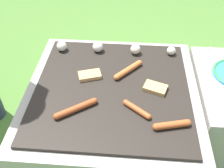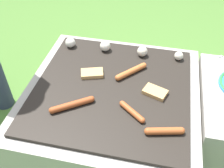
% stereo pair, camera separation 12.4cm
% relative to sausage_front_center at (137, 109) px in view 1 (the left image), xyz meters
% --- Properties ---
extents(ground_plane, '(14.00, 14.00, 0.00)m').
position_rel_sausage_front_center_xyz_m(ground_plane, '(-0.12, 0.14, -0.39)').
color(ground_plane, '#47702D').
extents(grill, '(0.83, 0.83, 0.38)m').
position_rel_sausage_front_center_xyz_m(grill, '(-0.12, 0.14, -0.20)').
color(grill, '#9E998E').
rests_on(grill, ground_plane).
extents(sausage_front_center, '(0.12, 0.10, 0.02)m').
position_rel_sausage_front_center_xyz_m(sausage_front_center, '(0.00, 0.00, 0.00)').
color(sausage_front_center, '#A34C23').
rests_on(sausage_front_center, grill).
extents(sausage_mid_right, '(0.18, 0.13, 0.03)m').
position_rel_sausage_front_center_xyz_m(sausage_mid_right, '(-0.26, -0.02, 0.00)').
color(sausage_mid_right, '#93421E').
rests_on(sausage_mid_right, grill).
extents(sausage_front_left, '(0.16, 0.06, 0.03)m').
position_rel_sausage_front_center_xyz_m(sausage_front_left, '(0.14, -0.08, 0.00)').
color(sausage_front_left, '#A34C23').
rests_on(sausage_front_left, grill).
extents(sausage_front_right, '(0.14, 0.15, 0.03)m').
position_rel_sausage_front_center_xyz_m(sausage_front_right, '(-0.05, 0.26, 0.00)').
color(sausage_front_right, '#B7602D').
rests_on(sausage_front_right, grill).
extents(bread_slice_center, '(0.12, 0.10, 0.02)m').
position_rel_sausage_front_center_xyz_m(bread_slice_center, '(0.09, 0.15, -0.00)').
color(bread_slice_center, tan).
rests_on(bread_slice_center, grill).
extents(bread_slice_right, '(0.12, 0.10, 0.02)m').
position_rel_sausage_front_center_xyz_m(bread_slice_right, '(-0.24, 0.21, -0.00)').
color(bread_slice_right, tan).
rests_on(bread_slice_right, grill).
extents(mushroom_row, '(0.66, 0.06, 0.06)m').
position_rel_sausage_front_center_xyz_m(mushroom_row, '(-0.15, 0.43, 0.02)').
color(mushroom_row, silver).
rests_on(mushroom_row, grill).
extents(fork_utensil, '(0.10, 0.16, 0.01)m').
position_rel_sausage_front_center_xyz_m(fork_utensil, '(0.44, 0.44, -0.01)').
color(fork_utensil, silver).
rests_on(fork_utensil, side_ledge).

